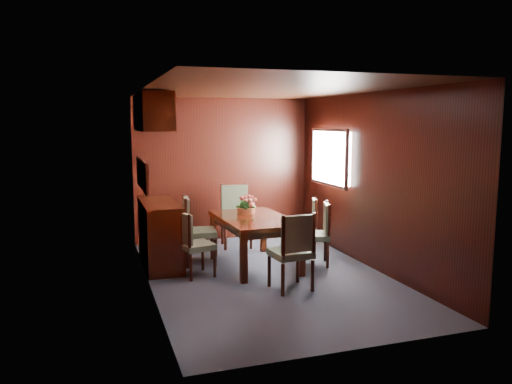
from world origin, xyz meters
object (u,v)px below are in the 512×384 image
object	(u,v)px
dining_table	(255,224)
flower_centerpiece	(246,204)
sideboard	(160,233)
chair_head	(294,248)
chair_left_near	(192,240)
chair_right_near	(319,230)

from	to	relation	value
dining_table	flower_centerpiece	size ratio (longest dim) A/B	5.35
sideboard	chair_head	xyz separation A→B (m)	(1.36, -1.64, 0.08)
flower_centerpiece	sideboard	bearing A→B (deg)	173.93
dining_table	sideboard	bearing A→B (deg)	156.33
chair_left_near	flower_centerpiece	xyz separation A→B (m)	(0.91, 0.57, 0.34)
dining_table	chair_head	size ratio (longest dim) A/B	1.58
sideboard	chair_head	distance (m)	2.13
chair_left_near	chair_head	world-z (taller)	chair_head
chair_right_near	flower_centerpiece	xyz separation A→B (m)	(-0.90, 0.58, 0.33)
chair_head	chair_left_near	bearing A→B (deg)	132.95
sideboard	flower_centerpiece	xyz separation A→B (m)	(1.23, -0.13, 0.37)
chair_left_near	chair_right_near	xyz separation A→B (m)	(1.81, -0.01, 0.01)
sideboard	flower_centerpiece	size ratio (longest dim) A/B	4.96
sideboard	flower_centerpiece	bearing A→B (deg)	-6.07
sideboard	chair_left_near	xyz separation A→B (m)	(0.32, -0.70, 0.03)
sideboard	chair_head	world-z (taller)	chair_head
sideboard	dining_table	bearing A→B (deg)	-21.09
chair_right_near	chair_head	xyz separation A→B (m)	(-0.77, -0.92, 0.03)
chair_left_near	chair_right_near	bearing A→B (deg)	76.07
sideboard	dining_table	world-z (taller)	sideboard
chair_head	dining_table	bearing A→B (deg)	90.41
chair_right_near	chair_head	world-z (taller)	chair_head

